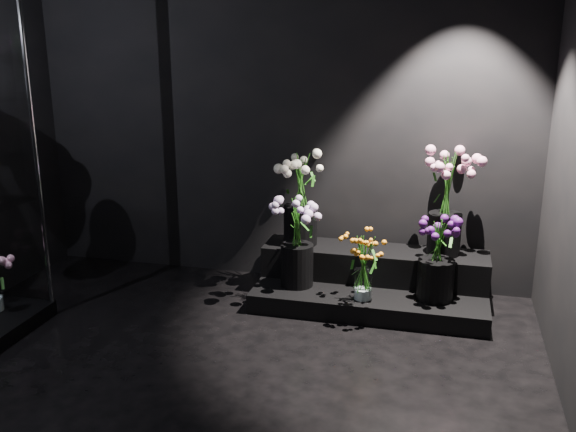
% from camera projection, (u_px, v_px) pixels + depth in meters
% --- Properties ---
extents(floor, '(4.00, 4.00, 0.00)m').
position_uv_depth(floor, '(185.00, 404.00, 3.51)').
color(floor, black).
rests_on(floor, ground).
extents(wall_back, '(4.00, 0.00, 4.00)m').
position_uv_depth(wall_back, '(278.00, 107.00, 4.99)').
color(wall_back, black).
rests_on(wall_back, floor).
extents(display_riser, '(1.69, 0.75, 0.38)m').
position_uv_depth(display_riser, '(372.00, 281.00, 4.83)').
color(display_riser, black).
rests_on(display_riser, floor).
extents(bouquet_orange_bells, '(0.37, 0.37, 0.47)m').
position_uv_depth(bouquet_orange_bells, '(364.00, 266.00, 4.47)').
color(bouquet_orange_bells, white).
rests_on(bouquet_orange_bells, display_riser).
extents(bouquet_lilac, '(0.45, 0.45, 0.66)m').
position_uv_depth(bouquet_lilac, '(297.00, 236.00, 4.69)').
color(bouquet_lilac, black).
rests_on(bouquet_lilac, display_riser).
extents(bouquet_purple, '(0.39, 0.39, 0.59)m').
position_uv_depth(bouquet_purple, '(437.00, 255.00, 4.46)').
color(bouquet_purple, black).
rests_on(bouquet_purple, display_riser).
extents(bouquet_cream_roses, '(0.42, 0.42, 0.72)m').
position_uv_depth(bouquet_cream_roses, '(301.00, 193.00, 4.88)').
color(bouquet_cream_roses, black).
rests_on(bouquet_cream_roses, display_riser).
extents(bouquet_pink_roses, '(0.48, 0.48, 0.75)m').
position_uv_depth(bouquet_pink_roses, '(447.00, 197.00, 4.64)').
color(bouquet_pink_roses, black).
rests_on(bouquet_pink_roses, display_riser).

